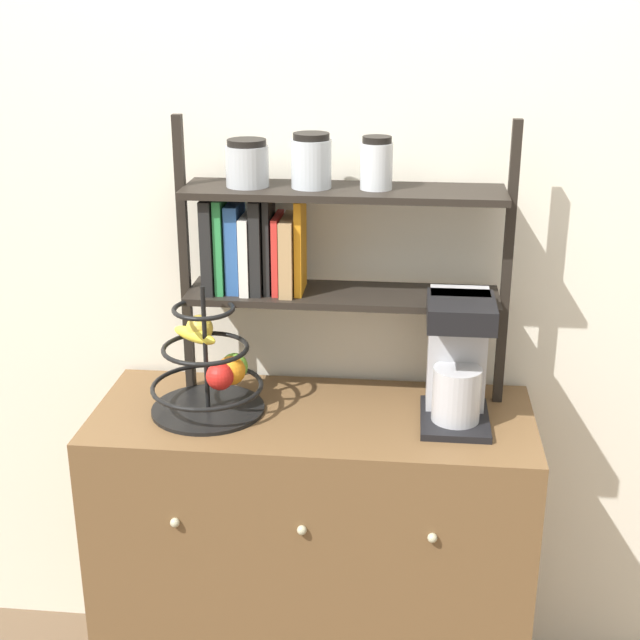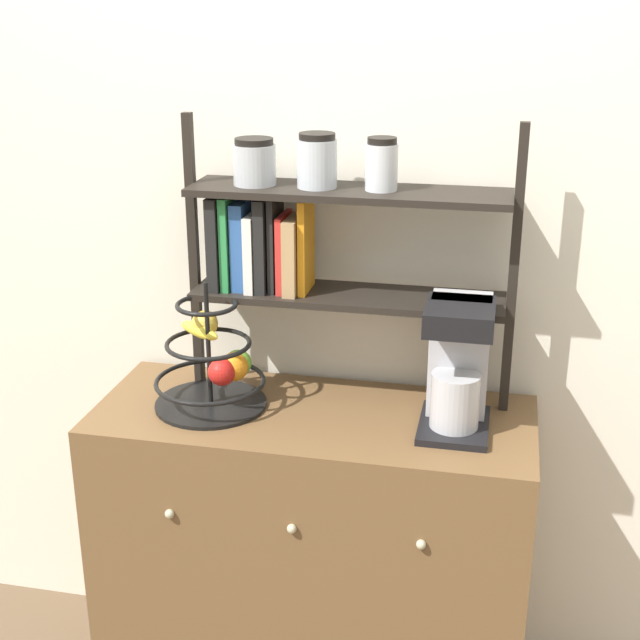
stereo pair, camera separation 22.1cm
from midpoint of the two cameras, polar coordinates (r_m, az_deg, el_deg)
wall_back at (r=2.43m, az=-2.40°, el=5.49°), size 7.00×0.05×2.60m
sideboard at (r=2.55m, az=-3.03°, el=-15.11°), size 1.14×0.48×0.89m
coffee_maker at (r=2.23m, az=6.01°, el=-2.49°), size 0.17×0.23×0.33m
fruit_stand at (r=2.32m, az=-9.69°, el=-3.21°), size 0.29×0.29×0.34m
shelf_hutch at (r=2.29m, az=-4.25°, el=5.71°), size 0.86×0.20×0.74m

